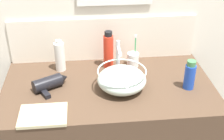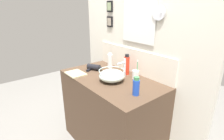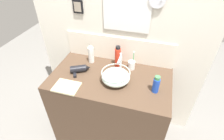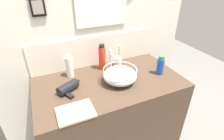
% 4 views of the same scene
% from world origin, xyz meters
% --- Properties ---
extents(ground_plane, '(6.00, 6.00, 0.00)m').
position_xyz_m(ground_plane, '(0.00, 0.00, 0.00)').
color(ground_plane, gray).
extents(vanity_counter, '(1.20, 0.66, 0.90)m').
position_xyz_m(vanity_counter, '(0.00, 0.00, 0.45)').
color(vanity_counter, '#4C3828').
rests_on(vanity_counter, ground).
extents(back_panel, '(1.88, 0.10, 2.37)m').
position_xyz_m(back_panel, '(0.00, 0.36, 1.19)').
color(back_panel, silver).
rests_on(back_panel, ground).
extents(glass_bowl_sink, '(0.27, 0.27, 0.12)m').
position_xyz_m(glass_bowl_sink, '(0.07, -0.04, 0.97)').
color(glass_bowl_sink, silver).
rests_on(glass_bowl_sink, vanity_counter).
extents(faucet, '(0.02, 0.12, 0.21)m').
position_xyz_m(faucet, '(0.07, 0.12, 1.03)').
color(faucet, silver).
rests_on(faucet, vanity_counter).
extents(hair_drier, '(0.21, 0.20, 0.07)m').
position_xyz_m(hair_drier, '(-0.33, 0.01, 0.94)').
color(hair_drier, black).
rests_on(hair_drier, vanity_counter).
extents(toothbrush_cup, '(0.07, 0.07, 0.21)m').
position_xyz_m(toothbrush_cup, '(0.17, 0.21, 0.95)').
color(toothbrush_cup, white).
rests_on(toothbrush_cup, vanity_counter).
extents(soap_dispenser, '(0.06, 0.06, 0.24)m').
position_xyz_m(soap_dispenser, '(0.02, 0.22, 1.02)').
color(soap_dispenser, red).
rests_on(soap_dispenser, vanity_counter).
extents(lotion_bottle, '(0.06, 0.06, 0.20)m').
position_xyz_m(lotion_bottle, '(-0.28, 0.21, 1.00)').
color(lotion_bottle, white).
rests_on(lotion_bottle, vanity_counter).
extents(shampoo_bottle, '(0.06, 0.06, 0.17)m').
position_xyz_m(shampoo_bottle, '(0.44, -0.07, 0.99)').
color(shampoo_bottle, blue).
rests_on(shampoo_bottle, vanity_counter).
extents(hand_towel, '(0.24, 0.18, 0.02)m').
position_xyz_m(hand_towel, '(-0.34, -0.25, 0.91)').
color(hand_towel, tan).
rests_on(hand_towel, vanity_counter).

